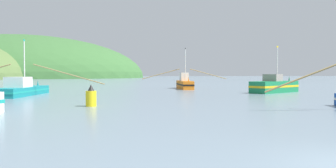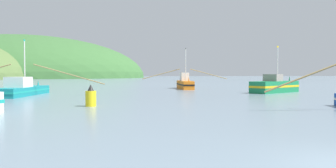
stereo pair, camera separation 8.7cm
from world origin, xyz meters
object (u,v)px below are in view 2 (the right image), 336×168
at_px(fishing_boat_orange, 185,84).
at_px(fishing_boat_green, 275,86).
at_px(fishing_boat_teal, 22,89).
at_px(channel_buoy, 91,97).

bearing_deg(fishing_boat_orange, fishing_boat_green, 40.60).
bearing_deg(fishing_boat_teal, fishing_boat_orange, -50.86).
height_order(fishing_boat_green, fishing_boat_teal, fishing_boat_teal).
bearing_deg(fishing_boat_orange, fishing_boat_teal, -55.55).
height_order(fishing_boat_teal, fishing_boat_orange, fishing_boat_orange).
relative_size(fishing_boat_teal, fishing_boat_orange, 1.33).
distance_m(fishing_boat_green, fishing_boat_orange, 15.47).
xyz_separation_m(fishing_boat_teal, channel_buoy, (8.79, -13.79, -0.00)).
height_order(fishing_boat_green, fishing_boat_orange, fishing_boat_orange).
bearing_deg(channel_buoy, fishing_boat_teal, 122.52).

